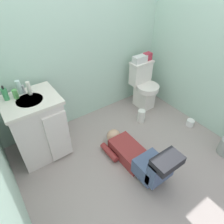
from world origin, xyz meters
TOP-DOWN VIEW (x-y plane):
  - ground_plane at (0.00, 0.00)m, footprint 3.05×3.03m
  - wall_back at (0.00, 1.06)m, footprint 2.71×0.08m
  - wall_right at (1.32, 0.00)m, footprint 0.08×2.03m
  - toilet at (0.88, 0.71)m, footprint 0.36×0.46m
  - vanity_cabinet at (-0.84, 0.67)m, footprint 0.60×0.53m
  - faucet at (-0.84, 0.81)m, footprint 0.02×0.02m
  - person_plumber at (-0.01, -0.23)m, footprint 0.39×1.06m
  - tissue_box at (0.84, 0.80)m, footprint 0.22×0.11m
  - toiletry_bag at (0.99, 0.80)m, footprint 0.12×0.09m
  - soap_dispenser at (-1.03, 0.79)m, footprint 0.06×0.06m
  - bottle_green at (-0.94, 0.76)m, footprint 0.05×0.05m
  - bottle_clear at (-0.88, 0.82)m, footprint 0.05×0.05m
  - bottle_white at (-0.80, 0.76)m, footprint 0.04×0.04m
  - paper_towel_roll at (0.58, 0.39)m, footprint 0.11×0.11m
  - toilet_paper_roll at (1.12, -0.11)m, footprint 0.11×0.11m

SIDE VIEW (x-z plane):
  - ground_plane at x=0.00m, z-range -0.04..0.00m
  - toilet_paper_roll at x=1.12m, z-range 0.00..0.10m
  - paper_towel_roll at x=0.58m, z-range 0.00..0.20m
  - person_plumber at x=-0.01m, z-range -0.08..0.44m
  - toilet at x=0.88m, z-range -0.01..0.74m
  - vanity_cabinet at x=-0.84m, z-range 0.01..0.83m
  - tissue_box at x=0.84m, z-range 0.75..0.85m
  - toiletry_bag at x=0.99m, z-range 0.75..0.86m
  - faucet at x=-0.84m, z-range 0.82..0.92m
  - bottle_green at x=-0.94m, z-range 0.82..0.92m
  - soap_dispenser at x=-1.03m, z-range 0.80..0.97m
  - bottle_white at x=-0.80m, z-range 0.82..0.97m
  - bottle_clear at x=-0.88m, z-range 0.82..0.98m
  - wall_back at x=0.00m, z-range 0.00..2.40m
  - wall_right at x=1.32m, z-range 0.00..2.40m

